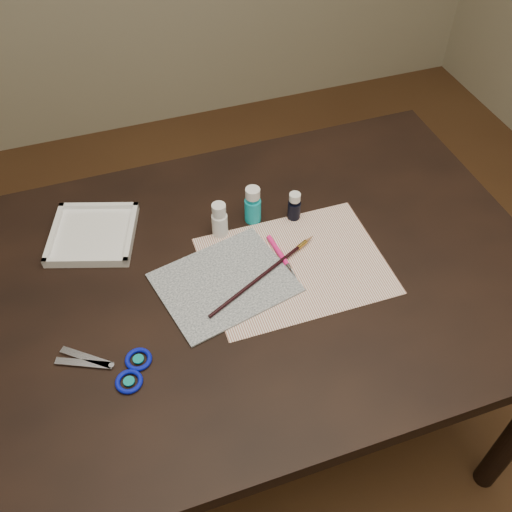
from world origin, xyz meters
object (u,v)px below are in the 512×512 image
object	(u,v)px
paper	(295,265)
paint_bottle_white	(219,220)
paint_bottle_cyan	(253,205)
palette_tray	(93,234)
scissors	(101,367)
paint_bottle_navy	(294,206)
canvas	(225,282)

from	to	relation	value
paper	paint_bottle_white	distance (m)	0.21
paint_bottle_white	paint_bottle_cyan	distance (m)	0.09
paper	palette_tray	size ratio (longest dim) A/B	2.09
paint_bottle_white	palette_tray	size ratio (longest dim) A/B	0.47
paper	scissors	world-z (taller)	scissors
scissors	paint_bottle_cyan	bearing A→B (deg)	-119.29
paint_bottle_white	palette_tray	world-z (taller)	paint_bottle_white
paper	scissors	distance (m)	0.47
paint_bottle_white	scissors	size ratio (longest dim) A/B	0.44
paint_bottle_white	paint_bottle_navy	world-z (taller)	paint_bottle_white
paper	paint_bottle_navy	bearing A→B (deg)	69.55
paint_bottle_white	paint_bottle_cyan	bearing A→B (deg)	12.66
paint_bottle_cyan	scissors	distance (m)	0.51
paint_bottle_white	paint_bottle_navy	distance (m)	0.19
canvas	paint_bottle_cyan	xyz separation A→B (m)	(0.12, 0.17, 0.04)
paint_bottle_cyan	palette_tray	size ratio (longest dim) A/B	0.50
scissors	palette_tray	size ratio (longest dim) A/B	1.07
paint_bottle_navy	palette_tray	xyz separation A→B (m)	(-0.47, 0.09, -0.03)
scissors	paper	bearing A→B (deg)	-139.65
paper	paint_bottle_navy	world-z (taller)	paint_bottle_navy
palette_tray	paint_bottle_cyan	bearing A→B (deg)	-9.88
paint_bottle_navy	palette_tray	world-z (taller)	paint_bottle_navy
paper	paint_bottle_cyan	world-z (taller)	paint_bottle_cyan
paint_bottle_white	scissors	xyz separation A→B (m)	(-0.32, -0.28, -0.04)
paper	paint_bottle_cyan	distance (m)	0.18
paint_bottle_white	paint_bottle_navy	size ratio (longest dim) A/B	1.21
paint_bottle_cyan	palette_tray	world-z (taller)	paint_bottle_cyan
paint_bottle_navy	paper	bearing A→B (deg)	-110.45
paint_bottle_cyan	scissors	world-z (taller)	paint_bottle_cyan
paper	paint_bottle_cyan	bearing A→B (deg)	103.62
paper	canvas	size ratio (longest dim) A/B	1.44
paper	canvas	xyz separation A→B (m)	(-0.17, 0.00, 0.00)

